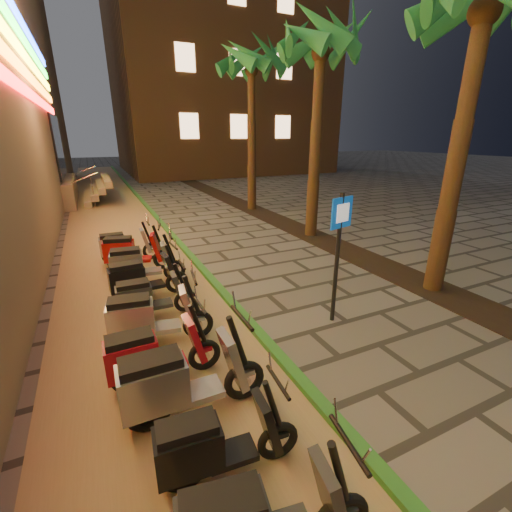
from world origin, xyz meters
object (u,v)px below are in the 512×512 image
scooter_11 (130,252)px  scooter_8 (147,297)px  pedestrian_sign (339,241)px  scooter_12 (122,246)px  scooter_4 (212,445)px  scooter_10 (139,264)px  scooter_6 (151,355)px  scooter_7 (148,318)px  scooter_5 (177,382)px  scooter_9 (140,279)px

scooter_11 → scooter_8: bearing=-74.6°
pedestrian_sign → scooter_12: pedestrian_sign is taller
scooter_8 → scooter_11: scooter_11 is taller
scooter_4 → scooter_10: scooter_10 is taller
scooter_11 → scooter_12: (-0.12, 0.73, -0.04)m
scooter_6 → scooter_8: scooter_6 is taller
scooter_12 → scooter_4: bearing=-87.5°
scooter_7 → scooter_6: bearing=-88.5°
pedestrian_sign → scooter_5: bearing=-174.4°
scooter_9 → scooter_10: scooter_10 is taller
scooter_4 → scooter_6: scooter_6 is taller
scooter_7 → scooter_12: scooter_7 is taller
scooter_6 → scooter_12: (0.12, 5.41, -0.01)m
scooter_10 → scooter_12: 1.74m
pedestrian_sign → scooter_8: bearing=139.6°
pedestrian_sign → scooter_10: pedestrian_sign is taller
scooter_9 → scooter_10: (0.10, 0.87, 0.01)m
scooter_6 → scooter_9: scooter_9 is taller
scooter_7 → scooter_12: (-0.00, 4.41, -0.04)m
scooter_4 → scooter_10: bearing=94.4°
scooter_6 → scooter_10: bearing=84.1°
scooter_6 → scooter_7: 1.01m
pedestrian_sign → scooter_9: size_ratio=1.47×
scooter_7 → scooter_8: (0.12, 0.92, -0.06)m
scooter_7 → scooter_9: bearing=95.1°
pedestrian_sign → scooter_7: size_ratio=1.43×
scooter_6 → scooter_12: size_ratio=1.02×
scooter_4 → scooter_7: scooter_7 is taller
scooter_6 → scooter_12: bearing=87.8°
scooter_6 → scooter_9: 2.82m
pedestrian_sign → scooter_9: pedestrian_sign is taller
pedestrian_sign → scooter_8: (-3.17, 1.55, -1.12)m
scooter_6 → scooter_8: 1.94m
scooter_4 → scooter_8: 3.65m
scooter_8 → scooter_5: bearing=-89.7°
scooter_9 → scooter_12: (-0.11, 2.60, -0.02)m
scooter_12 → scooter_6: bearing=-90.2°
pedestrian_sign → scooter_6: 3.61m
scooter_4 → scooter_11: bearing=95.1°
scooter_8 → scooter_7: bearing=-96.2°
scooter_5 → scooter_9: 3.61m
scooter_5 → scooter_6: scooter_5 is taller
scooter_12 → pedestrian_sign: bearing=-55.8°
scooter_4 → scooter_8: bearing=95.5°
scooter_10 → scooter_11: scooter_11 is taller
scooter_11 → scooter_6: bearing=-77.7°
scooter_11 → scooter_9: bearing=-75.1°
scooter_10 → scooter_12: scooter_10 is taller
scooter_9 → pedestrian_sign: bearing=-41.2°
pedestrian_sign → scooter_11: 5.45m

